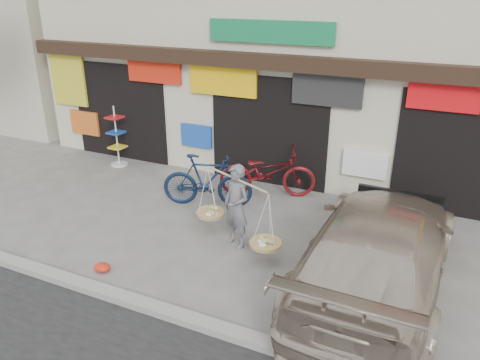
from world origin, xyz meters
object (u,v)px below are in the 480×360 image
at_px(street_vendor, 236,210).
at_px(suv, 378,248).
at_px(bike_2, 267,172).
at_px(display_rack, 117,142).
at_px(bike_1, 207,181).

relative_size(street_vendor, suv, 0.39).
bearing_deg(bike_2, display_rack, 67.12).
xyz_separation_m(street_vendor, suv, (2.66, -0.30, -0.00)).
bearing_deg(street_vendor, bike_2, 121.80).
xyz_separation_m(bike_1, bike_2, (1.01, 1.09, -0.02)).
bearing_deg(street_vendor, bike_1, 159.44).
xyz_separation_m(bike_2, suv, (3.00, -2.71, 0.17)).
height_order(street_vendor, display_rack, display_rack).
height_order(street_vendor, bike_2, street_vendor).
bearing_deg(suv, street_vendor, -5.63).
xyz_separation_m(bike_1, display_rack, (-3.51, 1.25, 0.07)).
relative_size(bike_1, bike_2, 0.90).
distance_m(street_vendor, display_rack, 5.50).
bearing_deg(bike_1, street_vendor, -151.75).
bearing_deg(display_rack, suv, -20.86).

